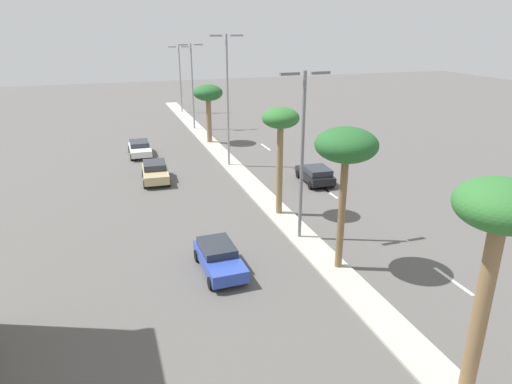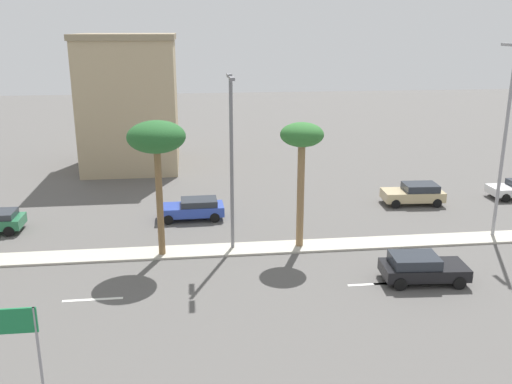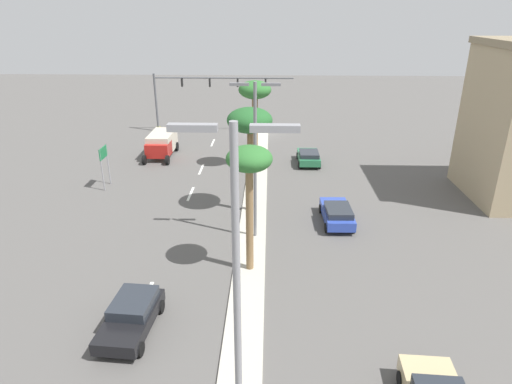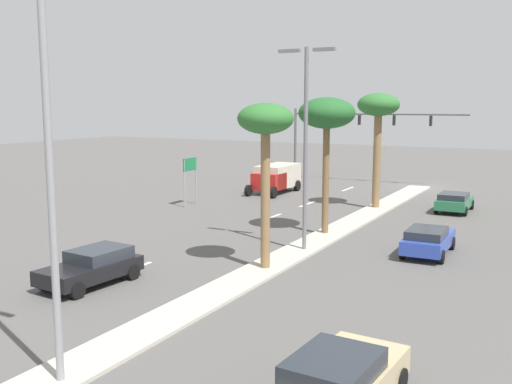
# 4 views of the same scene
# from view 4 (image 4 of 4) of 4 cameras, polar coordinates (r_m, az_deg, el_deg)

# --- Properties ---
(ground_plane) EXTENTS (160.00, 160.00, 0.00)m
(ground_plane) POSITION_cam_4_polar(r_m,az_deg,el_deg) (25.41, -0.32, -8.10)
(ground_plane) COLOR #565451
(median_curb) EXTENTS (1.80, 78.67, 0.12)m
(median_curb) POSITION_cam_4_polar(r_m,az_deg,el_deg) (18.65, -13.76, -14.47)
(median_curb) COLOR #B7B2A3
(median_curb) RESTS_ON ground
(lane_stripe_center) EXTENTS (0.20, 2.80, 0.01)m
(lane_stripe_center) POSITION_cam_4_polar(r_m,az_deg,el_deg) (51.36, 8.86, 0.29)
(lane_stripe_center) COLOR silver
(lane_stripe_center) RESTS_ON ground
(lane_stripe_leading) EXTENTS (0.20, 2.80, 0.01)m
(lane_stripe_leading) POSITION_cam_4_polar(r_m,az_deg,el_deg) (43.32, 4.98, -1.16)
(lane_stripe_leading) COLOR silver
(lane_stripe_leading) RESTS_ON ground
(lane_stripe_near) EXTENTS (0.20, 2.80, 0.01)m
(lane_stripe_near) POSITION_cam_4_polar(r_m,az_deg,el_deg) (38.09, 1.47, -2.47)
(lane_stripe_near) COLOR silver
(lane_stripe_near) RESTS_ON ground
(lane_stripe_inboard) EXTENTS (0.20, 2.80, 0.01)m
(lane_stripe_inboard) POSITION_cam_4_polar(r_m,az_deg,el_deg) (25.94, -13.93, -7.99)
(lane_stripe_inboard) COLOR silver
(lane_stripe_inboard) RESTS_ON ground
(lane_stripe_far) EXTENTS (0.20, 2.80, 0.01)m
(lane_stripe_far) POSITION_cam_4_polar(r_m,az_deg,el_deg) (26.89, -12.02, -7.34)
(lane_stripe_far) COLOR silver
(lane_stripe_far) RESTS_ON ground
(traffic_signal_gantry) EXTENTS (16.44, 0.53, 6.82)m
(traffic_signal_gantry) POSITION_cam_4_polar(r_m,az_deg,el_deg) (56.31, 8.02, 5.68)
(traffic_signal_gantry) COLOR #515459
(traffic_signal_gantry) RESTS_ON ground
(directional_road_sign) EXTENTS (0.10, 1.63, 3.44)m
(directional_road_sign) POSITION_cam_4_polar(r_m,az_deg,el_deg) (42.40, -6.38, 2.05)
(directional_road_sign) COLOR gray
(directional_road_sign) RESTS_ON ground
(palm_tree_left) EXTENTS (2.87, 2.87, 7.88)m
(palm_tree_left) POSITION_cam_4_polar(r_m,az_deg,el_deg) (41.48, 11.74, 7.62)
(palm_tree_left) COLOR olive
(palm_tree_left) RESTS_ON median_curb
(palm_tree_far) EXTENTS (3.11, 3.11, 7.50)m
(palm_tree_far) POSITION_cam_4_polar(r_m,az_deg,el_deg) (32.60, 6.86, 7.28)
(palm_tree_far) COLOR brown
(palm_tree_far) RESTS_ON median_curb
(palm_tree_front) EXTENTS (2.42, 2.42, 7.19)m
(palm_tree_front) POSITION_cam_4_polar(r_m,az_deg,el_deg) (25.29, 0.92, 6.19)
(palm_tree_front) COLOR olive
(palm_tree_front) RESTS_ON median_curb
(street_lamp_front) EXTENTS (2.90, 0.24, 9.81)m
(street_lamp_front) POSITION_cam_4_polar(r_m,az_deg,el_deg) (28.74, 4.82, 5.70)
(street_lamp_front) COLOR slate
(street_lamp_front) RESTS_ON median_curb
(street_lamp_mid) EXTENTS (2.90, 0.24, 11.38)m
(street_lamp_mid) POSITION_cam_4_polar(r_m,az_deg,el_deg) (15.42, -19.49, 5.84)
(street_lamp_mid) COLOR gray
(street_lamp_mid) RESTS_ON median_curb
(sedan_tan_rear) EXTENTS (2.31, 4.38, 1.51)m
(sedan_tan_rear) POSITION_cam_4_polar(r_m,az_deg,el_deg) (14.84, 8.15, -17.42)
(sedan_tan_rear) COLOR tan
(sedan_tan_rear) RESTS_ON ground
(sedan_green_outboard) EXTENTS (2.08, 4.09, 1.33)m
(sedan_green_outboard) POSITION_cam_4_polar(r_m,az_deg,el_deg) (42.15, 18.62, -0.85)
(sedan_green_outboard) COLOR #287047
(sedan_green_outboard) RESTS_ON ground
(sedan_blue_near) EXTENTS (2.07, 4.35, 1.37)m
(sedan_blue_near) POSITION_cam_4_polar(r_m,az_deg,el_deg) (29.85, 16.30, -4.45)
(sedan_blue_near) COLOR #2D47AD
(sedan_blue_near) RESTS_ON ground
(sedan_black_mid) EXTENTS (2.34, 4.32, 1.42)m
(sedan_black_mid) POSITION_cam_4_polar(r_m,az_deg,el_deg) (24.99, -15.51, -6.90)
(sedan_black_mid) COLOR black
(sedan_black_mid) RESTS_ON ground
(box_truck) EXTENTS (2.49, 5.69, 2.29)m
(box_truck) POSITION_cam_4_polar(r_m,az_deg,el_deg) (48.40, 1.90, 1.41)
(box_truck) COLOR #B21E19
(box_truck) RESTS_ON ground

